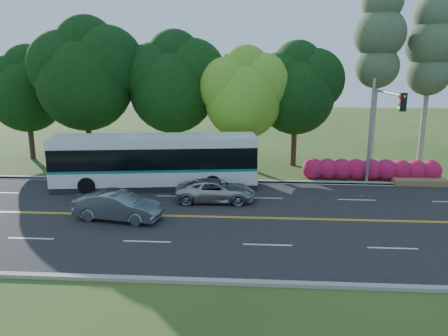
# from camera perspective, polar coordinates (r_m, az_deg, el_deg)

# --- Properties ---
(ground) EXTENTS (120.00, 120.00, 0.00)m
(ground) POSITION_cam_1_polar(r_m,az_deg,el_deg) (23.28, 6.69, -6.57)
(ground) COLOR #2B4517
(ground) RESTS_ON ground
(road) EXTENTS (60.00, 14.00, 0.02)m
(road) POSITION_cam_1_polar(r_m,az_deg,el_deg) (23.27, 6.69, -6.55)
(road) COLOR black
(road) RESTS_ON ground
(curb_north) EXTENTS (60.00, 0.30, 0.15)m
(curb_north) POSITION_cam_1_polar(r_m,az_deg,el_deg) (30.07, 6.07, -1.75)
(curb_north) COLOR gray
(curb_north) RESTS_ON ground
(curb_south) EXTENTS (60.00, 0.30, 0.15)m
(curb_south) POSITION_cam_1_polar(r_m,az_deg,el_deg) (16.72, 7.87, -14.77)
(curb_south) COLOR gray
(curb_south) RESTS_ON ground
(grass_verge) EXTENTS (60.00, 4.00, 0.10)m
(grass_verge) POSITION_cam_1_polar(r_m,az_deg,el_deg) (31.86, 5.95, -0.91)
(grass_verge) COLOR #2B4517
(grass_verge) RESTS_ON ground
(lane_markings) EXTENTS (57.60, 13.82, 0.00)m
(lane_markings) POSITION_cam_1_polar(r_m,az_deg,el_deg) (23.26, 6.46, -6.52)
(lane_markings) COLOR gold
(lane_markings) RESTS_ON road
(tree_row) EXTENTS (44.70, 9.10, 13.84)m
(tree_row) POSITION_cam_1_polar(r_m,az_deg,el_deg) (34.21, -2.79, 11.46)
(tree_row) COLOR #311D15
(tree_row) RESTS_ON ground
(bougainvillea_hedge) EXTENTS (9.50, 2.25, 1.50)m
(bougainvillea_hedge) POSITION_cam_1_polar(r_m,az_deg,el_deg) (31.98, 19.00, -0.31)
(bougainvillea_hedge) COLOR #A40D26
(bougainvillea_hedge) RESTS_ON ground
(traffic_signal) EXTENTS (0.42, 6.10, 7.00)m
(traffic_signal) POSITION_cam_1_polar(r_m,az_deg,el_deg) (28.50, 19.66, 6.12)
(traffic_signal) COLOR gray
(traffic_signal) RESTS_ON ground
(transit_bus) EXTENTS (13.27, 4.52, 3.41)m
(transit_bus) POSITION_cam_1_polar(r_m,az_deg,el_deg) (28.68, -8.97, 0.77)
(transit_bus) COLOR silver
(transit_bus) RESTS_ON road
(sedan) EXTENTS (4.69, 2.29, 1.48)m
(sedan) POSITION_cam_1_polar(r_m,az_deg,el_deg) (23.35, -13.65, -4.83)
(sedan) COLOR slate
(sedan) RESTS_ON road
(suv) EXTENTS (4.70, 2.26, 1.29)m
(suv) POSITION_cam_1_polar(r_m,az_deg,el_deg) (25.72, -1.07, -2.95)
(suv) COLOR #AAACAE
(suv) RESTS_ON road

